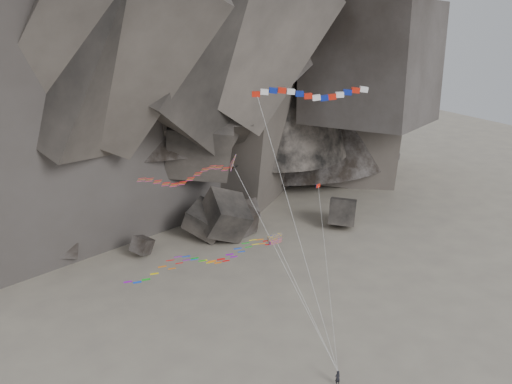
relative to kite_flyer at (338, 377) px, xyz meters
name	(u,v)px	position (x,y,z in m)	size (l,w,h in m)	color
ground	(285,370)	(-3.61, 4.61, -0.97)	(260.00, 260.00, 0.00)	gray
boulder_field	(193,230)	(-0.06, 41.40, 1.19)	(64.70, 15.44, 9.28)	#47423F
kite_flyer	(338,377)	(0.00, 0.00, 0.00)	(0.67, 0.45, 1.93)	black
delta_kite	(183,176)	(-12.58, 9.31, 20.73)	(17.28, 10.30, 21.92)	red
banner_kite	(311,95)	(-0.10, 6.60, 28.01)	(10.59, 9.34, 28.16)	red
parafoil_kite	(198,259)	(-13.17, 4.29, 14.21)	(20.46, 4.78, 14.98)	gold
pennant_kite	(321,218)	(1.41, 6.21, 15.06)	(2.06, 7.68, 17.78)	red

